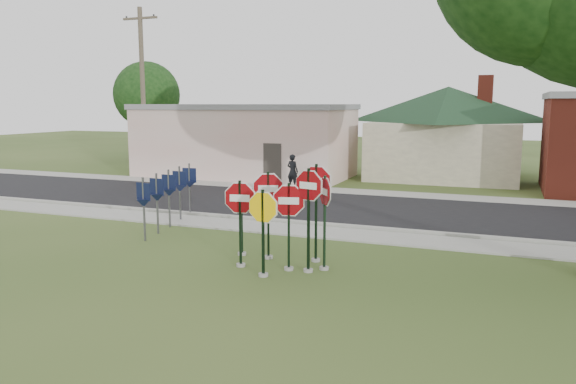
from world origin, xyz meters
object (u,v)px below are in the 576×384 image
at_px(stop_sign_center, 289,214).
at_px(utility_pole_near, 143,90).
at_px(pedestrian, 293,171).
at_px(stop_sign_yellow, 263,222).
at_px(stop_sign_left, 240,211).

distance_m(stop_sign_center, utility_pole_near, 20.28).
relative_size(utility_pole_near, pedestrian, 5.62).
height_order(stop_sign_yellow, pedestrian, stop_sign_yellow).
distance_m(stop_sign_center, pedestrian, 13.84).
bearing_deg(stop_sign_center, stop_sign_yellow, -118.09).
bearing_deg(stop_sign_yellow, stop_sign_center, 61.91).
bearing_deg(utility_pole_near, stop_sign_left, -47.35).
xyz_separation_m(stop_sign_yellow, utility_pole_near, (-13.90, 14.68, 3.59)).
height_order(stop_sign_yellow, utility_pole_near, utility_pole_near).
height_order(utility_pole_near, pedestrian, utility_pole_near).
bearing_deg(pedestrian, stop_sign_center, 123.34).
xyz_separation_m(stop_sign_yellow, stop_sign_left, (-0.90, 0.57, 0.10)).
height_order(stop_sign_left, utility_pole_near, utility_pole_near).
xyz_separation_m(stop_sign_center, pedestrian, (-4.85, 12.94, -0.55)).
bearing_deg(stop_sign_left, stop_sign_yellow, -32.33).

